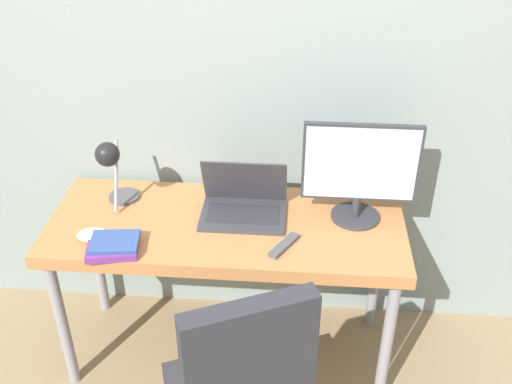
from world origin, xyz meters
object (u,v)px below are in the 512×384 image
laptop (244,204)px  monitor (360,170)px  book_stack (113,245)px  desk_lamp (112,165)px  game_controller (94,235)px

laptop → monitor: monitor is taller
monitor → book_stack: 1.05m
desk_lamp → book_stack: 0.35m
game_controller → monitor: bearing=13.0°
game_controller → desk_lamp: bearing=79.4°
desk_lamp → game_controller: size_ratio=2.47×
monitor → desk_lamp: monitor is taller
laptop → game_controller: bearing=-158.6°
book_stack → game_controller: (-0.10, 0.06, -0.00)m
laptop → desk_lamp: bearing=-178.0°
desk_lamp → laptop: bearing=2.0°
desk_lamp → game_controller: 0.30m
laptop → game_controller: (-0.60, -0.23, -0.03)m
book_stack → laptop: bearing=30.7°
book_stack → monitor: bearing=17.5°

